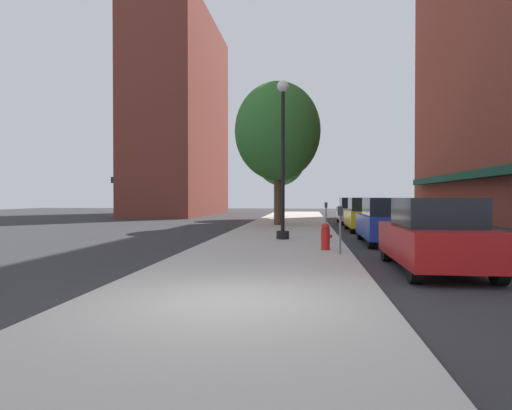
% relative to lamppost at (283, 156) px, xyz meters
% --- Properties ---
extents(ground_plane, '(90.00, 90.00, 0.00)m').
position_rel_lamppost_xyz_m(ground_plane, '(3.76, 7.59, -3.20)').
color(ground_plane, '#2D2D30').
extents(sidewalk_slab, '(4.80, 50.00, 0.12)m').
position_rel_lamppost_xyz_m(sidewalk_slab, '(-0.24, 8.59, -3.14)').
color(sidewalk_slab, '#B7B2A8').
rests_on(sidewalk_slab, ground).
extents(building_far_background, '(6.80, 18.00, 18.99)m').
position_rel_lamppost_xyz_m(building_far_background, '(-11.25, 26.59, 6.27)').
color(building_far_background, brown).
rests_on(building_far_background, ground).
extents(lamppost, '(0.48, 0.48, 5.90)m').
position_rel_lamppost_xyz_m(lamppost, '(0.00, 0.00, 0.00)').
color(lamppost, black).
rests_on(lamppost, sidewalk_slab).
extents(fire_hydrant, '(0.33, 0.26, 0.79)m').
position_rel_lamppost_xyz_m(fire_hydrant, '(1.45, -3.40, -2.68)').
color(fire_hydrant, red).
rests_on(fire_hydrant, sidewalk_slab).
extents(parking_meter_near, '(0.14, 0.09, 1.31)m').
position_rel_lamppost_xyz_m(parking_meter_near, '(1.81, 5.62, -2.25)').
color(parking_meter_near, slate).
rests_on(parking_meter_near, sidewalk_slab).
extents(parking_meter_far, '(0.14, 0.09, 1.31)m').
position_rel_lamppost_xyz_m(parking_meter_far, '(1.81, -4.37, -2.25)').
color(parking_meter_far, slate).
rests_on(parking_meter_far, sidewalk_slab).
extents(tree_near, '(4.84, 4.84, 8.09)m').
position_rel_lamppost_xyz_m(tree_near, '(-0.78, 8.96, 2.20)').
color(tree_near, '#4C3823').
rests_on(tree_near, sidewalk_slab).
extents(tree_mid, '(3.96, 3.96, 7.03)m').
position_rel_lamppost_xyz_m(tree_mid, '(-1.19, 18.69, 1.65)').
color(tree_mid, '#4C3823').
rests_on(tree_mid, sidewalk_slab).
extents(car_red, '(1.80, 4.30, 1.66)m').
position_rel_lamppost_xyz_m(car_red, '(3.76, -6.45, -2.39)').
color(car_red, black).
rests_on(car_red, ground).
extents(car_blue, '(1.80, 4.30, 1.66)m').
position_rel_lamppost_xyz_m(car_blue, '(3.76, -0.31, -2.39)').
color(car_blue, black).
rests_on(car_blue, ground).
extents(car_yellow, '(1.80, 4.30, 1.66)m').
position_rel_lamppost_xyz_m(car_yellow, '(3.76, 6.00, -2.39)').
color(car_yellow, black).
rests_on(car_yellow, ground).
extents(car_silver, '(1.80, 4.30, 1.66)m').
position_rel_lamppost_xyz_m(car_silver, '(3.76, 12.39, -2.39)').
color(car_silver, black).
rests_on(car_silver, ground).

